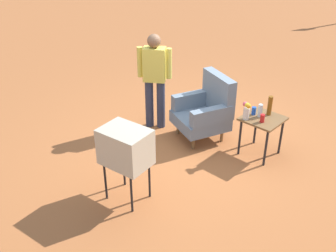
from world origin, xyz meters
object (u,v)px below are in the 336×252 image
at_px(bottle_short_clear, 260,111).
at_px(soda_can_red, 262,118).
at_px(armchair, 206,109).
at_px(bottle_tall_amber, 270,106).
at_px(side_table, 262,123).
at_px(flower_vase, 246,110).
at_px(soda_can_blue, 254,111).
at_px(tv_on_stand, 126,147).
at_px(person_standing, 155,76).

bearing_deg(bottle_short_clear, soda_can_red, -46.66).
xyz_separation_m(soda_can_red, bottle_short_clear, (-0.12, 0.12, 0.04)).
distance_m(armchair, bottle_tall_amber, 1.04).
relative_size(armchair, side_table, 1.68).
bearing_deg(bottle_short_clear, flower_vase, -117.43).
xyz_separation_m(armchair, bottle_short_clear, (0.89, 0.15, 0.23)).
bearing_deg(flower_vase, soda_can_blue, 88.43).
bearing_deg(tv_on_stand, bottle_short_clear, 72.98).
bearing_deg(soda_can_blue, bottle_short_clear, 2.04).
xyz_separation_m(armchair, bottle_tall_amber, (0.96, 0.30, 0.28)).
bearing_deg(flower_vase, bottle_tall_amber, 63.80).
distance_m(side_table, person_standing, 1.90).
xyz_separation_m(tv_on_stand, bottle_short_clear, (0.64, 2.10, -0.05)).
height_order(soda_can_red, bottle_tall_amber, bottle_tall_amber).
height_order(soda_can_red, bottle_short_clear, bottle_short_clear).
distance_m(armchair, person_standing, 1.01).
xyz_separation_m(side_table, bottle_short_clear, (-0.06, 0.00, 0.19)).
distance_m(side_table, flower_vase, 0.36).
distance_m(side_table, bottle_tall_amber, 0.29).
height_order(person_standing, soda_can_red, person_standing).
bearing_deg(side_table, armchair, -171.39).
xyz_separation_m(person_standing, bottle_tall_amber, (1.81, 0.61, -0.16)).
bearing_deg(side_table, tv_on_stand, -108.60).
xyz_separation_m(armchair, soda_can_red, (1.01, 0.02, 0.19)).
height_order(person_standing, soda_can_blue, person_standing).
distance_m(soda_can_red, soda_can_blue, 0.25).
bearing_deg(bottle_tall_amber, bottle_short_clear, -114.43).
height_order(tv_on_stand, bottle_tall_amber, tv_on_stand).
relative_size(armchair, soda_can_red, 8.69).
height_order(bottle_short_clear, flower_vase, flower_vase).
bearing_deg(person_standing, side_table, 14.30).
xyz_separation_m(tv_on_stand, soda_can_red, (0.76, 1.97, -0.09)).
xyz_separation_m(person_standing, bottle_short_clear, (1.74, 0.46, -0.21)).
relative_size(person_standing, bottle_tall_amber, 5.47).
bearing_deg(side_table, flower_vase, -129.61).
height_order(soda_can_red, flower_vase, flower_vase).
distance_m(soda_can_red, flower_vase, 0.26).
bearing_deg(armchair, soda_can_red, 1.35).
height_order(side_table, soda_can_blue, soda_can_blue).
height_order(bottle_tall_amber, flower_vase, bottle_tall_amber).
distance_m(soda_can_blue, flower_vase, 0.22).
height_order(armchair, side_table, armchair).
bearing_deg(bottle_tall_amber, flower_vase, -116.20).
distance_m(soda_can_red, bottle_tall_amber, 0.29).
bearing_deg(bottle_tall_amber, person_standing, -161.32).
bearing_deg(soda_can_red, side_table, 113.97).
bearing_deg(flower_vase, person_standing, -171.20).
bearing_deg(person_standing, flower_vase, 8.80).
distance_m(tv_on_stand, flower_vase, 1.96).
relative_size(tv_on_stand, person_standing, 0.63).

